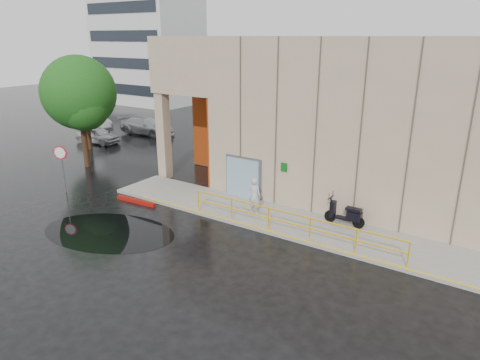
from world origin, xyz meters
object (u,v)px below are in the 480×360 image
Objects in this scene: person at (255,196)px; tree_near at (80,96)px; tree_far at (83,97)px; stop_sign at (61,158)px; car_c at (147,126)px; scooter at (346,208)px; red_curb at (136,201)px; car_b at (93,121)px; car_a at (97,135)px.

person is 0.25× the size of tree_near.
stop_sign is at bearing -45.58° from tree_far.
car_c is 0.86× the size of tree_far.
stop_sign is at bearing -164.44° from scooter.
person is 10.62m from stop_sign.
person is at bearing -3.64° from tree_near.
red_curb is 12.78m from tree_far.
tree_far reaches higher than car_b.
car_a is 0.64× the size of tree_far.
person is 6.22m from red_curb.
tree_far is at bearing -113.71° from car_b.
stop_sign is 4.78m from red_curb.
car_a is (-21.83, 4.44, -0.31)m from scooter.
tree_near reaches higher than stop_sign.
red_curb is at bearing -126.66° from car_a.
scooter reaches higher than car_a.
red_curb is at bearing -20.73° from tree_near.
scooter is 0.70× the size of stop_sign.
stop_sign is at bearing -154.16° from car_c.
car_b is (-11.99, 11.38, -1.08)m from stop_sign.
tree_near is (-2.92, 3.75, 2.64)m from stop_sign.
car_b is at bearing 132.49° from stop_sign.
person is 13.58m from tree_near.
scooter is 0.37× the size of car_b.
red_curb is at bearing -163.44° from scooter.
scooter is 17.46m from tree_near.
car_b is (-26.16, 7.45, -0.14)m from scooter.
car_a is 0.54× the size of tree_near.
red_curb is 8.92m from tree_near.
stop_sign is (-10.17, -2.92, 0.89)m from person.
person is at bearing -122.02° from car_c.
scooter is 0.26× the size of tree_near.
stop_sign is 0.51× the size of car_c.
red_curb is 16.07m from car_c.
car_a is (-11.98, 7.36, 0.55)m from red_curb.
tree_near is (-13.09, 0.83, 3.52)m from person.
tree_far is at bearing 141.12° from tree_near.
stop_sign is 5.43m from tree_near.
car_b is at bearing 50.02° from car_a.
stop_sign is 14.42m from car_c.
tree_near reaches higher than tree_far.
car_b is (-22.16, 8.47, -0.19)m from person.
car_c is at bearing 91.32° from tree_far.
scooter is 22.28m from car_a.
tree_far is at bearing 179.57° from car_c.
person reaches higher than scooter.
tree_near is (4.75, -4.62, 3.89)m from car_a.
car_c is at bearing 133.10° from red_curb.
car_c is (-16.83, 9.82, -0.27)m from person.
person is 18.65m from car_a.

